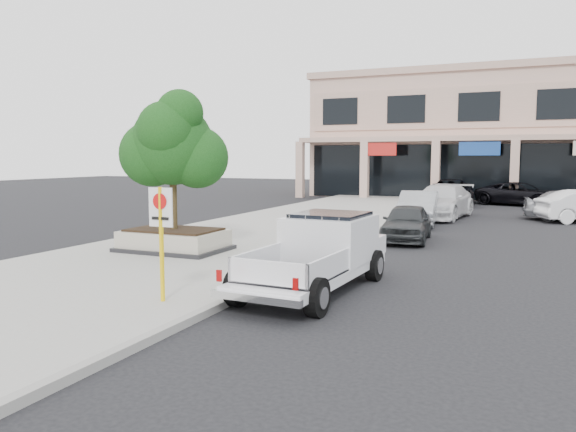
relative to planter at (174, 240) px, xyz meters
The scene contains 14 objects.
ground 6.46m from the planter, 20.53° to the right, with size 120.00×120.00×0.00m, color black.
sidewalk 3.80m from the planter, 81.91° to the left, with size 8.00×52.00×0.15m, color gray.
curb 5.85m from the planter, 39.86° to the left, with size 0.20×52.00×0.15m, color gray.
planter is the anchor object (origin of this frame).
planter_tree 2.95m from the planter, 48.97° to the left, with size 2.90×2.55×4.00m.
no_parking_sign 6.38m from the planter, 57.10° to the right, with size 0.55×0.09×2.30m.
hedge 4.28m from the planter, ahead, with size 1.10×0.99×0.94m, color #154614.
pickup_truck 6.32m from the planter, 25.72° to the right, with size 2.03×5.47×1.72m, color white, non-canonical shape.
curb_car_a 8.41m from the planter, 44.47° to the left, with size 1.59×3.94×1.34m, color #2B2D2F.
curb_car_b 12.34m from the planter, 63.74° to the left, with size 1.59×4.56×1.50m, color #A4A7AC.
curb_car_c 15.49m from the planter, 67.23° to the left, with size 2.33×5.73×1.66m, color silver.
curb_car_d 22.95m from the planter, 76.37° to the left, with size 2.74×5.94×1.65m, color black.
lot_car_a 19.72m from the planter, 52.55° to the left, with size 1.81×4.51×1.54m, color gray.
lot_car_d 25.52m from the planter, 68.23° to the left, with size 2.44×5.30×1.47m, color black.
Camera 1 is at (4.11, -12.13, 3.04)m, focal length 35.00 mm.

